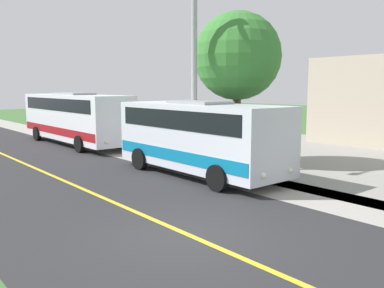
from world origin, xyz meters
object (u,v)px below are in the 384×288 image
at_px(street_light_pole, 192,62).
at_px(tree_curbside, 238,57).
at_px(shuttle_bus_front, 199,134).
at_px(transit_bus_rear, 75,116).

height_order(street_light_pole, tree_curbside, street_light_pole).
xyz_separation_m(shuttle_bus_front, tree_curbside, (-2.86, -0.77, 3.14)).
xyz_separation_m(street_light_pole, tree_curbside, (-2.52, 0.08, 0.32)).
bearing_deg(shuttle_bus_front, street_light_pole, -111.29).
bearing_deg(street_light_pole, transit_bus_rear, -87.93).
bearing_deg(tree_curbside, street_light_pole, -1.83).
bearing_deg(tree_curbside, shuttle_bus_front, 15.15).
bearing_deg(street_light_pole, shuttle_bus_front, 68.71).
height_order(transit_bus_rear, tree_curbside, tree_curbside).
bearing_deg(transit_bus_rear, street_light_pole, 92.07).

